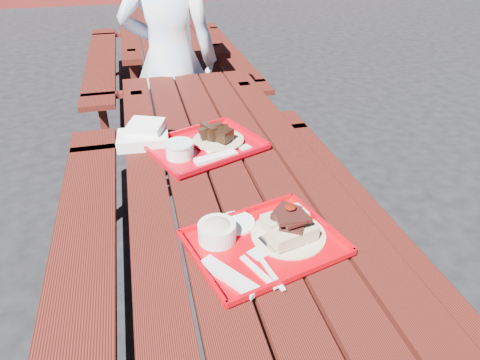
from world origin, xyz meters
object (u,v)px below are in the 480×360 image
(picnic_table_near, at_px, (231,217))
(picnic_table_far, at_px, (164,42))
(person, at_px, (171,61))
(far_tray, at_px, (204,145))
(near_tray, at_px, (261,235))

(picnic_table_near, height_order, picnic_table_far, same)
(person, bearing_deg, picnic_table_far, -80.13)
(far_tray, bearing_deg, person, 90.81)
(picnic_table_far, xyz_separation_m, far_tray, (-0.06, -2.58, 0.21))
(near_tray, xyz_separation_m, person, (-0.07, 1.71, 0.02))
(picnic_table_near, distance_m, picnic_table_far, 2.80)
(near_tray, xyz_separation_m, far_tray, (-0.06, 0.61, -0.01))
(picnic_table_near, height_order, person, person)
(picnic_table_far, relative_size, near_tray, 5.01)
(near_tray, distance_m, far_tray, 0.62)
(picnic_table_near, bearing_deg, near_tray, -89.75)
(picnic_table_near, xyz_separation_m, far_tray, (-0.06, 0.22, 0.21))
(near_tray, bearing_deg, picnic_table_near, 90.25)
(far_tray, bearing_deg, picnic_table_near, -75.37)
(person, bearing_deg, far_tray, 103.51)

